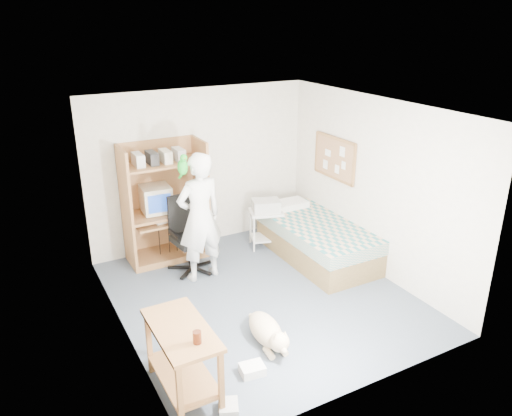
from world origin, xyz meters
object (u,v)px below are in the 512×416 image
(computer_hutch, at_px, (165,207))
(office_chair, at_px, (189,244))
(bed, at_px, (316,240))
(side_desk, at_px, (182,350))
(person, at_px, (200,217))
(dog, at_px, (268,331))
(printer_cart, at_px, (266,223))

(computer_hutch, distance_m, office_chair, 0.71)
(computer_hutch, height_order, office_chair, computer_hutch)
(bed, height_order, side_desk, side_desk)
(person, bearing_deg, side_desk, 55.99)
(computer_hutch, relative_size, side_desk, 1.80)
(dog, bearing_deg, computer_hutch, 100.78)
(bed, relative_size, side_desk, 2.02)
(person, distance_m, dog, 1.95)
(computer_hutch, bearing_deg, side_desk, -106.14)
(office_chair, xyz_separation_m, dog, (0.11, -2.10, -0.24))
(printer_cart, bearing_deg, side_desk, -114.65)
(dog, bearing_deg, printer_cart, 65.93)
(person, relative_size, printer_cart, 2.99)
(side_desk, xyz_separation_m, dog, (1.11, 0.29, -0.34))
(computer_hutch, height_order, printer_cart, computer_hutch)
(dog, bearing_deg, bed, 46.46)
(side_desk, relative_size, person, 0.55)
(computer_hutch, distance_m, printer_cart, 1.62)
(printer_cart, bearing_deg, computer_hutch, -176.93)
(computer_hutch, distance_m, bed, 2.35)
(side_desk, distance_m, printer_cart, 3.46)
(person, distance_m, printer_cart, 1.46)
(bed, distance_m, dog, 2.32)
(bed, height_order, person, person)
(bed, xyz_separation_m, person, (-1.79, 0.26, 0.63))
(side_desk, height_order, dog, side_desk)
(computer_hutch, xyz_separation_m, bed, (2.00, -1.12, -0.53))
(bed, distance_m, office_chair, 1.93)
(dog, height_order, printer_cart, printer_cart)
(computer_hutch, relative_size, dog, 1.86)
(office_chair, bearing_deg, computer_hutch, 98.95)
(person, xyz_separation_m, printer_cart, (1.30, 0.44, -0.51))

